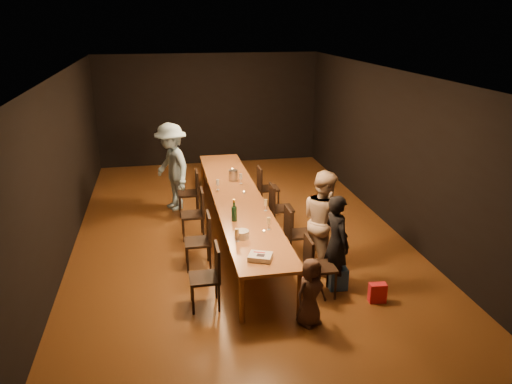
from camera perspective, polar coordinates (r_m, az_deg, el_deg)
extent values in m
plane|color=#412010|center=(9.56, -2.07, -4.76)|extent=(10.00, 10.00, 0.00)
cube|color=black|center=(13.89, -5.39, 9.35)|extent=(6.00, 0.04, 3.00)
cube|color=black|center=(4.54, 7.80, -12.93)|extent=(6.00, 0.04, 3.00)
cube|color=black|center=(9.11, -21.20, 2.72)|extent=(0.04, 10.00, 3.00)
cube|color=black|center=(9.93, 15.24, 4.67)|extent=(0.04, 10.00, 3.00)
cube|color=silver|center=(8.76, -2.31, 13.43)|extent=(6.00, 10.00, 0.04)
cube|color=brown|center=(9.28, -2.12, -0.68)|extent=(0.90, 6.00, 0.05)
cylinder|color=brown|center=(6.80, -1.63, -12.21)|extent=(0.08, 0.08, 0.70)
cylinder|color=brown|center=(6.95, 5.03, -11.52)|extent=(0.08, 0.08, 0.70)
cylinder|color=brown|center=(12.09, -6.10, 2.18)|extent=(0.08, 0.08, 0.70)
cylinder|color=brown|center=(12.18, -2.35, 2.41)|extent=(0.08, 0.08, 0.70)
imported|color=black|center=(7.57, 9.19, -5.66)|extent=(0.46, 0.60, 1.48)
imported|color=beige|center=(8.06, 7.75, -3.23)|extent=(0.83, 0.95, 1.67)
imported|color=#93C2E3|center=(10.62, -9.61, 2.84)|extent=(1.11, 1.37, 1.86)
imported|color=#473027|center=(6.75, 6.25, -11.32)|extent=(0.55, 0.47, 0.95)
cube|color=red|center=(7.55, 13.71, -11.13)|extent=(0.26, 0.16, 0.29)
cube|color=#275AAB|center=(7.75, 9.36, -9.76)|extent=(0.28, 0.19, 0.34)
cube|color=white|center=(6.93, 0.49, -7.41)|extent=(0.39, 0.35, 0.07)
cube|color=black|center=(6.89, 0.54, -7.23)|extent=(0.13, 0.12, 0.00)
cube|color=red|center=(6.97, 0.39, -6.91)|extent=(0.16, 0.09, 0.00)
cylinder|color=silver|center=(7.55, -1.63, -4.87)|extent=(0.25, 0.25, 0.12)
cylinder|color=#B1B0B5|center=(10.18, -2.62, 1.93)|extent=(0.24, 0.24, 0.21)
cylinder|color=#B2B7B2|center=(7.76, 0.90, -4.54)|extent=(0.05, 0.05, 0.03)
cylinder|color=#B2B7B2|center=(9.45, -1.39, -0.04)|extent=(0.05, 0.05, 0.03)
cylinder|color=#B2B7B2|center=(10.88, -2.73, 2.59)|extent=(0.05, 0.05, 0.03)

